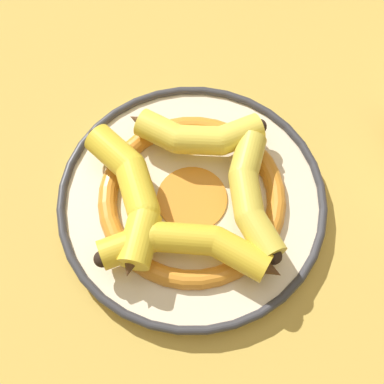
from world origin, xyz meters
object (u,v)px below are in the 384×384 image
at_px(banana_b, 131,194).
at_px(banana_c, 196,135).
at_px(decorative_bowl, 192,200).
at_px(banana_a, 188,246).
at_px(banana_d, 251,193).

distance_m(banana_b, banana_c, 0.11).
bearing_deg(decorative_bowl, banana_a, 58.63).
height_order(decorative_bowl, banana_d, banana_d).
xyz_separation_m(banana_b, banana_d, (-0.12, 0.06, -0.00)).
bearing_deg(banana_c, banana_b, -131.05).
bearing_deg(banana_a, decorative_bowl, -88.73).
bearing_deg(banana_a, banana_d, -133.32).
distance_m(banana_b, banana_d, 0.14).
xyz_separation_m(banana_a, banana_c, (-0.08, -0.12, 0.00)).
bearing_deg(banana_b, decorative_bowl, -99.80).
bearing_deg(banana_b, banana_a, -150.51).
xyz_separation_m(decorative_bowl, banana_a, (0.04, 0.06, 0.03)).
distance_m(banana_a, banana_b, 0.09).
bearing_deg(decorative_bowl, banana_b, -20.75).
relative_size(banana_a, banana_b, 0.93).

